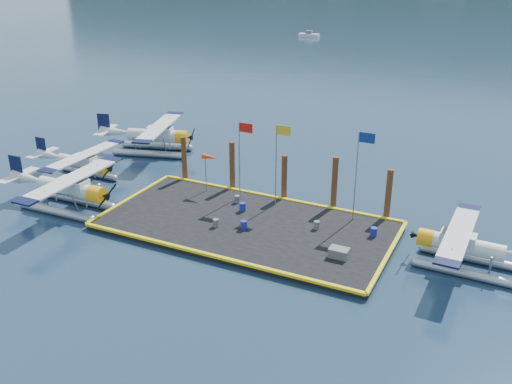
% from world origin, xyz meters
% --- Properties ---
extents(ground, '(4000.00, 4000.00, 0.00)m').
position_xyz_m(ground, '(0.00, 0.00, 0.00)').
color(ground, '#162943').
rests_on(ground, ground).
extents(dock, '(20.00, 10.00, 0.40)m').
position_xyz_m(dock, '(0.00, 0.00, 0.20)').
color(dock, black).
rests_on(dock, ground).
extents(dock_bumpers, '(20.25, 10.25, 0.18)m').
position_xyz_m(dock_bumpers, '(0.00, 0.00, 0.49)').
color(dock_bumpers, yellow).
rests_on(dock_bumpers, dock).
extents(seaplane_a, '(9.12, 10.04, 3.58)m').
position_xyz_m(seaplane_a, '(-13.16, -3.03, 1.56)').
color(seaplane_a, '#9B9EA9').
rests_on(seaplane_a, ground).
extents(seaplane_b, '(8.02, 8.83, 3.15)m').
position_xyz_m(seaplane_b, '(-16.51, 2.02, 1.37)').
color(seaplane_b, '#9B9EA9').
rests_on(seaplane_b, ground).
extents(seaplane_c, '(9.52, 10.24, 3.65)m').
position_xyz_m(seaplane_c, '(-14.93, 10.49, 1.59)').
color(seaplane_c, '#9B9EA9').
rests_on(seaplane_c, ground).
extents(seaplane_d, '(8.12, 8.94, 3.19)m').
position_xyz_m(seaplane_d, '(14.23, 1.00, 1.39)').
color(seaplane_d, '#9B9EA9').
rests_on(seaplane_d, ground).
extents(drum_0, '(0.46, 0.46, 0.65)m').
position_xyz_m(drum_0, '(-1.18, 1.69, 0.72)').
color(drum_0, navy).
rests_on(drum_0, dock).
extents(drum_1, '(0.45, 0.45, 0.63)m').
position_xyz_m(drum_1, '(0.23, -0.88, 0.72)').
color(drum_1, navy).
rests_on(drum_1, dock).
extents(drum_2, '(0.40, 0.40, 0.56)m').
position_xyz_m(drum_2, '(4.68, 1.36, 0.68)').
color(drum_2, '#56565B').
rests_on(drum_2, dock).
extents(drum_3, '(0.40, 0.40, 0.57)m').
position_xyz_m(drum_3, '(-1.68, -1.38, 0.68)').
color(drum_3, '#56565B').
rests_on(drum_3, dock).
extents(drum_4, '(0.44, 0.44, 0.62)m').
position_xyz_m(drum_4, '(8.48, 2.00, 0.71)').
color(drum_4, navy).
rests_on(drum_4, dock).
extents(drum_5, '(0.40, 0.40, 0.56)m').
position_xyz_m(drum_5, '(-2.24, 2.87, 0.68)').
color(drum_5, '#56565B').
rests_on(drum_5, dock).
extents(crate, '(1.22, 0.81, 0.61)m').
position_xyz_m(crate, '(7.29, -1.70, 0.70)').
color(crate, '#56565B').
rests_on(crate, dock).
extents(flagpole_red, '(1.14, 0.08, 6.00)m').
position_xyz_m(flagpole_red, '(-2.29, 3.80, 4.40)').
color(flagpole_red, gray).
rests_on(flagpole_red, dock).
extents(flagpole_yellow, '(1.14, 0.08, 6.20)m').
position_xyz_m(flagpole_yellow, '(0.70, 3.80, 4.51)').
color(flagpole_yellow, gray).
rests_on(flagpole_yellow, dock).
extents(flagpole_blue, '(1.14, 0.08, 6.50)m').
position_xyz_m(flagpole_blue, '(6.70, 3.80, 4.69)').
color(flagpole_blue, gray).
rests_on(flagpole_blue, dock).
extents(windsock, '(1.40, 0.44, 3.12)m').
position_xyz_m(windsock, '(-5.03, 3.80, 3.23)').
color(windsock, gray).
rests_on(windsock, dock).
extents(piling_0, '(0.44, 0.44, 4.00)m').
position_xyz_m(piling_0, '(-8.50, 5.40, 2.00)').
color(piling_0, '#4B2E15').
rests_on(piling_0, ground).
extents(piling_1, '(0.44, 0.44, 4.20)m').
position_xyz_m(piling_1, '(-4.00, 5.40, 2.10)').
color(piling_1, '#4B2E15').
rests_on(piling_1, ground).
extents(piling_2, '(0.44, 0.44, 3.80)m').
position_xyz_m(piling_2, '(0.50, 5.40, 1.90)').
color(piling_2, '#4B2E15').
rests_on(piling_2, ground).
extents(piling_3, '(0.44, 0.44, 4.30)m').
position_xyz_m(piling_3, '(4.50, 5.40, 2.15)').
color(piling_3, '#4B2E15').
rests_on(piling_3, ground).
extents(piling_4, '(0.44, 0.44, 4.00)m').
position_xyz_m(piling_4, '(8.50, 5.40, 2.00)').
color(piling_4, '#4B2E15').
rests_on(piling_4, ground).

